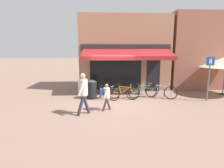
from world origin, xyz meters
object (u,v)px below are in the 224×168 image
Objects in this scene: litter_bin at (92,89)px; bicycle_silver at (161,91)px; parking_sign at (209,74)px; bicycle_black at (105,93)px; pedestrian_adult at (83,90)px; bicycle_orange at (123,93)px; bicycle_green at (143,91)px; pedestrian_child at (106,94)px.

bicycle_silver is at bearing -2.23° from litter_bin.
bicycle_silver is 0.68× the size of parking_sign.
bicycle_black is 0.99× the size of bicycle_silver.
bicycle_black is 2.59m from pedestrian_adult.
bicycle_orange is 0.96× the size of bicycle_green.
bicycle_green is (2.19, 0.26, 0.02)m from bicycle_black.
bicycle_green is 1.02m from bicycle_silver.
bicycle_silver is at bearing -22.08° from bicycle_green.
bicycle_orange is 0.70× the size of parking_sign.
pedestrian_adult is at bearing -154.90° from bicycle_green.
bicycle_orange is 3.14m from pedestrian_adult.
bicycle_green is 1.00× the size of pedestrian_adult.
litter_bin is at bearing 74.37° from pedestrian_adult.
pedestrian_adult is 0.73× the size of parking_sign.
bicycle_green is at bearing 32.06° from bicycle_black.
litter_bin is 6.35m from parking_sign.
litter_bin is (-2.92, 0.02, 0.17)m from bicycle_green.
pedestrian_adult reaches higher than litter_bin.
bicycle_black is at bearing -159.95° from bicycle_orange.
pedestrian_child is at bearing -167.49° from parking_sign.
pedestrian_child is 5.64m from parking_sign.
pedestrian_child reaches higher than bicycle_green.
pedestrian_child is (-2.17, -2.08, 0.37)m from bicycle_green.
pedestrian_adult is (-1.96, -2.35, 0.69)m from bicycle_orange.
pedestrian_child is at bearing -120.94° from bicycle_silver.
bicycle_green is (1.16, 0.22, 0.00)m from bicycle_orange.
bicycle_green is 3.03m from pedestrian_child.
bicycle_orange is 2.15m from pedestrian_child.
pedestrian_child is 0.51× the size of parking_sign.
bicycle_silver is at bearing 20.20° from bicycle_orange.
parking_sign is (5.48, -0.61, 1.12)m from bicycle_black.
bicycle_orange is 2.17m from bicycle_silver.
bicycle_green is 1.45× the size of pedestrian_child.
bicycle_orange is (1.03, 0.04, 0.02)m from bicycle_black.
parking_sign is (2.28, -0.74, 1.08)m from bicycle_silver.
bicycle_black is at bearing 173.64° from parking_sign.
bicycle_black is at bearing -150.23° from bicycle_silver.
bicycle_silver is at bearing 27.51° from bicycle_black.
bicycle_green is 1.63× the size of litter_bin.
bicycle_green is at bearing 28.17° from pedestrian_adult.
bicycle_green is 1.09× the size of bicycle_silver.
litter_bin is (0.20, 2.59, -0.53)m from pedestrian_adult.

